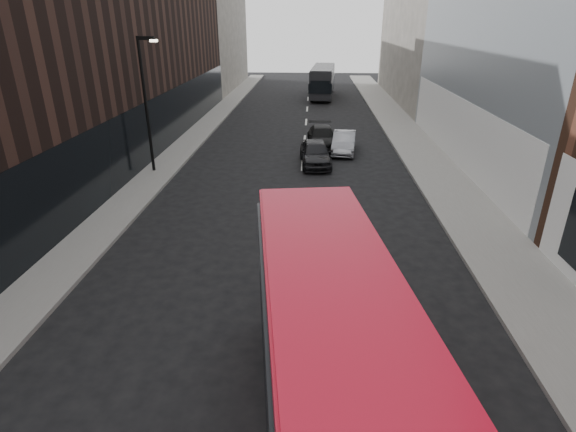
# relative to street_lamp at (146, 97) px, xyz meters

# --- Properties ---
(sidewalk_right) EXTENTS (3.00, 80.00, 0.15)m
(sidewalk_right) POSITION_rel_street_lamp_xyz_m (15.72, 7.00, -4.11)
(sidewalk_right) COLOR slate
(sidewalk_right) RESTS_ON ground
(sidewalk_left) EXTENTS (2.00, 80.00, 0.15)m
(sidewalk_left) POSITION_rel_street_lamp_xyz_m (0.22, 7.00, -4.11)
(sidewalk_left) COLOR slate
(sidewalk_left) RESTS_ON ground
(building_victorian) EXTENTS (6.50, 24.00, 21.00)m
(building_victorian) POSITION_rel_street_lamp_xyz_m (19.59, 26.00, 5.48)
(building_victorian) COLOR #625E56
(building_victorian) RESTS_ON ground
(building_left_mid) EXTENTS (5.00, 24.00, 14.00)m
(building_left_mid) POSITION_rel_street_lamp_xyz_m (-3.28, 12.00, 2.82)
(building_left_mid) COLOR black
(building_left_mid) RESTS_ON ground
(building_left_far) EXTENTS (5.00, 20.00, 13.00)m
(building_left_far) POSITION_rel_street_lamp_xyz_m (-3.28, 34.00, 2.32)
(building_left_far) COLOR #625E56
(building_left_far) RESTS_ON ground
(street_lamp) EXTENTS (1.06, 0.22, 7.00)m
(street_lamp) POSITION_rel_street_lamp_xyz_m (0.00, 0.00, 0.00)
(street_lamp) COLOR black
(street_lamp) RESTS_ON sidewalk_left
(red_bus) EXTENTS (3.75, 10.34, 4.10)m
(red_bus) POSITION_rel_street_lamp_xyz_m (9.26, -17.99, -1.91)
(red_bus) COLOR #B50B21
(red_bus) RESTS_ON ground
(grey_bus) EXTENTS (3.05, 10.10, 3.22)m
(grey_bus) POSITION_rel_street_lamp_xyz_m (9.78, 27.35, -2.46)
(grey_bus) COLOR black
(grey_bus) RESTS_ON ground
(car_a) EXTENTS (2.02, 4.35, 1.44)m
(car_a) POSITION_rel_street_lamp_xyz_m (8.95, 2.00, -3.46)
(car_a) COLOR black
(car_a) RESTS_ON ground
(car_b) EXTENTS (1.83, 4.14, 1.32)m
(car_b) POSITION_rel_street_lamp_xyz_m (10.80, 4.83, -3.52)
(car_b) COLOR gray
(car_b) RESTS_ON ground
(car_c) EXTENTS (2.17, 4.71, 1.34)m
(car_c) POSITION_rel_street_lamp_xyz_m (9.43, 6.14, -3.51)
(car_c) COLOR black
(car_c) RESTS_ON ground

